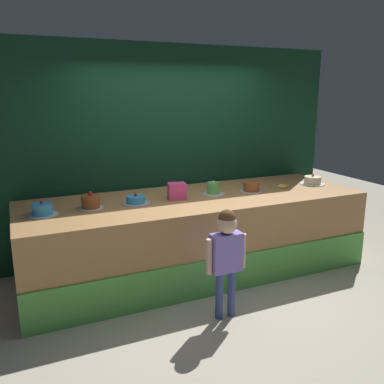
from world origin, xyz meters
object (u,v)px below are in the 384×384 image
cake_center_left (136,200)px  cake_center_right (213,189)px  cake_left (91,202)px  cake_right (251,187)px  donut (283,186)px  cake_far_left (42,210)px  child_figure (226,249)px  cake_far_right (313,181)px  pink_box (177,191)px

cake_center_left → cake_center_right: 0.98m
cake_left → cake_right: bearing=-1.6°
donut → cake_far_left: size_ratio=0.40×
child_figure → cake_far_right: child_figure is taller
donut → cake_center_right: cake_center_right is taller
cake_center_left → cake_center_right: cake_center_right is taller
cake_left → child_figure: bearing=-46.7°
child_figure → cake_left: (-1.04, 1.10, 0.30)m
child_figure → cake_far_right: (1.90, 1.08, 0.28)m
cake_center_right → cake_far_right: (1.47, -0.05, -0.02)m
donut → cake_far_left: (-2.94, -0.02, 0.04)m
donut → cake_center_left: (-1.96, 0.03, 0.02)m
pink_box → donut: size_ratio=1.64×
cake_left → cake_far_right: (2.94, -0.03, -0.02)m
cake_center_left → cake_center_right: bearing=2.0°
cake_left → cake_right: (1.96, -0.05, -0.01)m
pink_box → cake_left: 0.98m
cake_far_left → cake_center_right: bearing=2.2°
cake_left → cake_right: cake_left is taller
donut → cake_center_right: bearing=176.5°
cake_far_right → donut: bearing=-178.6°
cake_center_left → cake_right: bearing=-1.6°
donut → cake_left: cake_left is taller
cake_center_left → cake_far_left: bearing=-177.5°
donut → cake_far_left: 2.94m
donut → cake_center_left: cake_center_left is taller
donut → cake_right: cake_right is taller
cake_far_right → cake_left: bearing=179.5°
cake_far_left → cake_left: (0.49, 0.05, 0.01)m
child_figure → donut: (1.41, 1.06, 0.25)m
cake_center_left → cake_center_right: size_ratio=1.11×
cake_center_left → cake_far_right: size_ratio=0.90×
cake_left → cake_center_left: (0.49, -0.01, -0.03)m
cake_right → donut: bearing=1.9°
child_figure → cake_far_right: size_ratio=3.28×
cake_right → cake_far_right: (0.98, 0.03, -0.01)m
cake_left → pink_box: bearing=-0.7°
cake_far_left → cake_center_left: 0.98m
cake_far_left → cake_far_right: cake_far_left is taller
cake_far_left → cake_left: 0.49m
pink_box → cake_center_left: size_ratio=0.67×
pink_box → donut: bearing=-1.0°
child_figure → cake_center_right: (0.43, 1.13, 0.30)m
pink_box → cake_center_right: pink_box is taller
cake_right → pink_box: bearing=177.6°
child_figure → cake_center_left: child_figure is taller
cake_far_left → cake_center_right: (1.96, 0.08, 0.01)m
cake_center_right → cake_far_left: bearing=-177.8°
cake_left → cake_center_left: size_ratio=0.89×
donut → cake_center_left: bearing=179.2°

